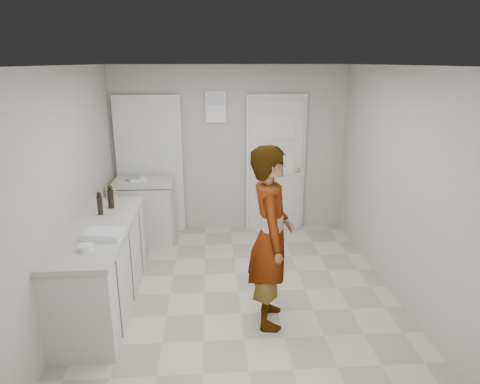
{
  "coord_description": "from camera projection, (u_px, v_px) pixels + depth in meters",
  "views": [
    {
      "loc": [
        -0.28,
        -4.36,
        2.54
      ],
      "look_at": [
        0.05,
        0.4,
        1.08
      ],
      "focal_mm": 32.0,
      "sensor_mm": 36.0,
      "label": 1
    }
  ],
  "objects": [
    {
      "name": "ground",
      "position": [
        238.0,
        291.0,
        4.92
      ],
      "size": [
        4.0,
        4.0,
        0.0
      ],
      "primitive_type": "plane",
      "color": "#9F9985",
      "rests_on": "ground"
    },
    {
      "name": "room_shell",
      "position": [
        218.0,
        166.0,
        6.47
      ],
      "size": [
        4.0,
        4.0,
        4.0
      ],
      "color": "#A19F98",
      "rests_on": "ground"
    },
    {
      "name": "main_counter",
      "position": [
        103.0,
        270.0,
        4.51
      ],
      "size": [
        0.64,
        1.96,
        0.93
      ],
      "color": "silver",
      "rests_on": "ground"
    },
    {
      "name": "side_counter",
      "position": [
        145.0,
        213.0,
        6.19
      ],
      "size": [
        0.84,
        0.61,
        0.93
      ],
      "color": "silver",
      "rests_on": "ground"
    },
    {
      "name": "person",
      "position": [
        271.0,
        238.0,
        4.13
      ],
      "size": [
        0.48,
        0.69,
        1.81
      ],
      "primitive_type": "imported",
      "rotation": [
        0.0,
        0.0,
        1.49
      ],
      "color": "silver",
      "rests_on": "ground"
    },
    {
      "name": "cake_mix_box",
      "position": [
        111.0,
        193.0,
        5.19
      ],
      "size": [
        0.11,
        0.06,
        0.17
      ],
      "primitive_type": "cube",
      "rotation": [
        0.0,
        0.0,
        -0.07
      ],
      "color": "#936A49",
      "rests_on": "main_counter"
    },
    {
      "name": "spice_jar",
      "position": [
        115.0,
        199.0,
        5.09
      ],
      "size": [
        0.06,
        0.06,
        0.08
      ],
      "primitive_type": "cylinder",
      "color": "tan",
      "rests_on": "main_counter"
    },
    {
      "name": "oil_cruet_a",
      "position": [
        110.0,
        197.0,
        4.88
      ],
      "size": [
        0.07,
        0.07,
        0.27
      ],
      "color": "black",
      "rests_on": "main_counter"
    },
    {
      "name": "oil_cruet_b",
      "position": [
        100.0,
        204.0,
        4.66
      ],
      "size": [
        0.06,
        0.06,
        0.26
      ],
      "color": "black",
      "rests_on": "main_counter"
    },
    {
      "name": "baking_dish",
      "position": [
        104.0,
        234.0,
        4.09
      ],
      "size": [
        0.4,
        0.31,
        0.06
      ],
      "rotation": [
        0.0,
        0.0,
        -0.17
      ],
      "color": "silver",
      "rests_on": "main_counter"
    },
    {
      "name": "egg_bowl",
      "position": [
        86.0,
        248.0,
        3.8
      ],
      "size": [
        0.13,
        0.13,
        0.05
      ],
      "color": "silver",
      "rests_on": "main_counter"
    },
    {
      "name": "papers",
      "position": [
        137.0,
        179.0,
        6.1
      ],
      "size": [
        0.32,
        0.36,
        0.01
      ],
      "primitive_type": "cube",
      "rotation": [
        0.0,
        0.0,
        0.33
      ],
      "color": "white",
      "rests_on": "side_counter"
    }
  ]
}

